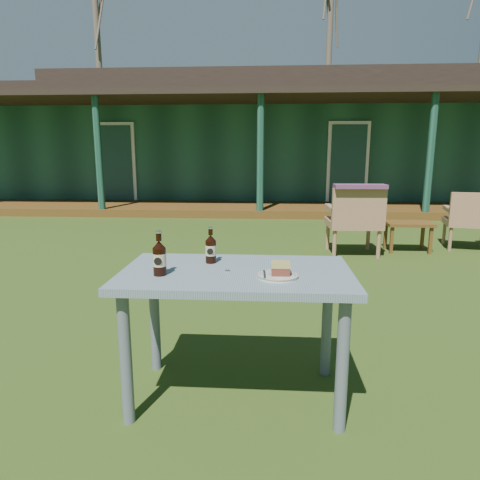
# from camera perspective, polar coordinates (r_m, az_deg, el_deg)

# --- Properties ---
(ground) EXTENTS (80.00, 80.00, 0.00)m
(ground) POSITION_cam_1_polar(r_m,az_deg,el_deg) (3.98, 1.24, -7.77)
(ground) COLOR #334916
(pavilion) EXTENTS (15.80, 8.30, 3.45)m
(pavilion) POSITION_cam_1_polar(r_m,az_deg,el_deg) (13.14, 3.13, 12.96)
(pavilion) COLOR #1A4535
(pavilion) RESTS_ON ground
(tree_left) EXTENTS (0.28, 0.28, 10.50)m
(tree_left) POSITION_cam_1_polar(r_m,az_deg,el_deg) (23.09, -18.25, 20.99)
(tree_left) COLOR brown
(tree_left) RESTS_ON ground
(tree_mid) EXTENTS (0.28, 0.28, 9.50)m
(tree_mid) POSITION_cam_1_polar(r_m,az_deg,el_deg) (22.68, 11.63, 20.22)
(tree_mid) COLOR brown
(tree_mid) RESTS_ON ground
(cafe_table) EXTENTS (1.20, 0.70, 0.72)m
(cafe_table) POSITION_cam_1_polar(r_m,az_deg,el_deg) (2.27, -0.50, -6.54)
(cafe_table) COLOR slate
(cafe_table) RESTS_ON ground
(plate) EXTENTS (0.20, 0.20, 0.01)m
(plate) POSITION_cam_1_polar(r_m,az_deg,el_deg) (2.12, 5.03, -4.75)
(plate) COLOR silver
(plate) RESTS_ON cafe_table
(cake_slice) EXTENTS (0.09, 0.09, 0.06)m
(cake_slice) POSITION_cam_1_polar(r_m,az_deg,el_deg) (2.12, 5.44, -3.75)
(cake_slice) COLOR #5F2A1E
(cake_slice) RESTS_ON plate
(fork) EXTENTS (0.02, 0.14, 0.00)m
(fork) POSITION_cam_1_polar(r_m,az_deg,el_deg) (2.11, 3.28, -4.60)
(fork) COLOR silver
(fork) RESTS_ON plate
(cola_bottle_near) EXTENTS (0.06, 0.06, 0.20)m
(cola_bottle_near) POSITION_cam_1_polar(r_m,az_deg,el_deg) (2.37, -3.92, -1.15)
(cola_bottle_near) COLOR black
(cola_bottle_near) RESTS_ON cafe_table
(cola_bottle_far) EXTENTS (0.07, 0.07, 0.23)m
(cola_bottle_far) POSITION_cam_1_polar(r_m,az_deg,el_deg) (2.17, -10.69, -2.33)
(cola_bottle_far) COLOR black
(cola_bottle_far) RESTS_ON cafe_table
(bottle_cap) EXTENTS (0.03, 0.03, 0.01)m
(bottle_cap) POSITION_cam_1_polar(r_m,az_deg,el_deg) (2.21, -1.67, -4.15)
(bottle_cap) COLOR silver
(bottle_cap) RESTS_ON cafe_table
(armchair_left) EXTENTS (0.67, 0.63, 0.88)m
(armchair_left) POSITION_cam_1_polar(r_m,az_deg,el_deg) (5.67, 15.06, 2.92)
(armchair_left) COLOR #9D6F4E
(armchair_left) RESTS_ON ground
(armchair_right) EXTENTS (0.69, 0.66, 0.80)m
(armchair_right) POSITION_cam_1_polar(r_m,az_deg,el_deg) (6.60, 28.35, 2.67)
(armchair_right) COLOR #9D6F4E
(armchair_right) RESTS_ON ground
(floral_throw) EXTENTS (0.64, 0.24, 0.05)m
(floral_throw) POSITION_cam_1_polar(r_m,az_deg,el_deg) (5.45, 15.71, 6.91)
(floral_throw) COLOR #643357
(floral_throw) RESTS_ON armchair_left
(side_table) EXTENTS (0.60, 0.40, 0.40)m
(side_table) POSITION_cam_1_polar(r_m,az_deg,el_deg) (6.15, 21.53, 1.69)
(side_table) COLOR #583915
(side_table) RESTS_ON ground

